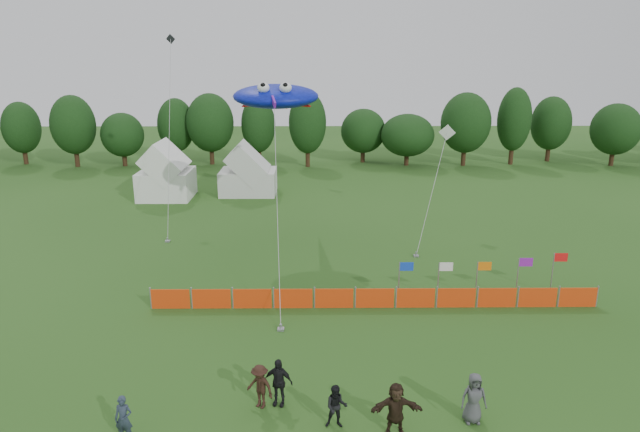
{
  "coord_description": "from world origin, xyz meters",
  "views": [
    {
      "loc": [
        -0.23,
        -17.94,
        12.07
      ],
      "look_at": [
        0.0,
        6.0,
        5.2
      ],
      "focal_mm": 32.0,
      "sensor_mm": 36.0,
      "label": 1
    }
  ],
  "objects_px": {
    "tent_left": "(166,175)",
    "spectator_d": "(278,382)",
    "tent_right": "(248,174)",
    "barrier_fence": "(375,298)",
    "spectator_c": "(260,386)",
    "stingray_kite": "(277,96)",
    "spectator_b": "(336,407)",
    "spectator_e": "(474,398)",
    "spectator_f": "(396,409)",
    "spectator_a": "(124,419)"
  },
  "relations": [
    {
      "from": "spectator_a",
      "to": "spectator_d",
      "type": "xyz_separation_m",
      "value": [
        4.84,
        1.91,
        0.1
      ]
    },
    {
      "from": "tent_left",
      "to": "spectator_f",
      "type": "xyz_separation_m",
      "value": [
        15.38,
        -31.92,
        -1.06
      ]
    },
    {
      "from": "spectator_a",
      "to": "spectator_f",
      "type": "bearing_deg",
      "value": 5.71
    },
    {
      "from": "barrier_fence",
      "to": "spectator_f",
      "type": "height_order",
      "value": "spectator_f"
    },
    {
      "from": "barrier_fence",
      "to": "spectator_a",
      "type": "bearing_deg",
      "value": -132.56
    },
    {
      "from": "barrier_fence",
      "to": "spectator_e",
      "type": "distance_m",
      "value": 9.35
    },
    {
      "from": "spectator_a",
      "to": "spectator_f",
      "type": "distance_m",
      "value": 8.78
    },
    {
      "from": "spectator_a",
      "to": "spectator_b",
      "type": "distance_m",
      "value": 6.88
    },
    {
      "from": "tent_right",
      "to": "stingray_kite",
      "type": "xyz_separation_m",
      "value": [
        3.5,
        -12.77,
        7.68
      ]
    },
    {
      "from": "spectator_d",
      "to": "spectator_f",
      "type": "distance_m",
      "value": 4.26
    },
    {
      "from": "spectator_e",
      "to": "spectator_f",
      "type": "relative_size",
      "value": 0.99
    },
    {
      "from": "stingray_kite",
      "to": "tent_left",
      "type": "bearing_deg",
      "value": 132.35
    },
    {
      "from": "spectator_d",
      "to": "stingray_kite",
      "type": "relative_size",
      "value": 0.09
    },
    {
      "from": "spectator_a",
      "to": "spectator_e",
      "type": "distance_m",
      "value": 11.51
    },
    {
      "from": "barrier_fence",
      "to": "spectator_e",
      "type": "xyz_separation_m",
      "value": [
        2.4,
        -9.02,
        0.4
      ]
    },
    {
      "from": "barrier_fence",
      "to": "spectator_c",
      "type": "relative_size",
      "value": 13.37
    },
    {
      "from": "barrier_fence",
      "to": "spectator_d",
      "type": "xyz_separation_m",
      "value": [
        -4.24,
        -7.97,
        0.39
      ]
    },
    {
      "from": "stingray_kite",
      "to": "spectator_a",
      "type": "bearing_deg",
      "value": -100.27
    },
    {
      "from": "tent_left",
      "to": "spectator_d",
      "type": "xyz_separation_m",
      "value": [
        11.44,
        -30.28,
        -1.08
      ]
    },
    {
      "from": "spectator_b",
      "to": "stingray_kite",
      "type": "distance_m",
      "value": 22.19
    },
    {
      "from": "barrier_fence",
      "to": "spectator_f",
      "type": "relative_size",
      "value": 12.0
    },
    {
      "from": "spectator_d",
      "to": "tent_left",
      "type": "bearing_deg",
      "value": 124.42
    },
    {
      "from": "spectator_b",
      "to": "spectator_e",
      "type": "bearing_deg",
      "value": 5.37
    },
    {
      "from": "spectator_c",
      "to": "stingray_kite",
      "type": "distance_m",
      "value": 20.92
    },
    {
      "from": "tent_right",
      "to": "barrier_fence",
      "type": "height_order",
      "value": "tent_right"
    },
    {
      "from": "spectator_c",
      "to": "spectator_e",
      "type": "xyz_separation_m",
      "value": [
        7.27,
        -0.89,
        0.08
      ]
    },
    {
      "from": "tent_right",
      "to": "spectator_e",
      "type": "height_order",
      "value": "tent_right"
    },
    {
      "from": "spectator_e",
      "to": "stingray_kite",
      "type": "height_order",
      "value": "stingray_kite"
    },
    {
      "from": "tent_left",
      "to": "spectator_a",
      "type": "relative_size",
      "value": 2.8
    },
    {
      "from": "spectator_d",
      "to": "stingray_kite",
      "type": "bearing_deg",
      "value": 106.95
    },
    {
      "from": "tent_left",
      "to": "spectator_d",
      "type": "bearing_deg",
      "value": -69.3
    },
    {
      "from": "spectator_f",
      "to": "spectator_c",
      "type": "bearing_deg",
      "value": 159.18
    },
    {
      "from": "spectator_e",
      "to": "spectator_f",
      "type": "distance_m",
      "value": 2.77
    },
    {
      "from": "tent_left",
      "to": "stingray_kite",
      "type": "distance_m",
      "value": 17.11
    },
    {
      "from": "spectator_a",
      "to": "spectator_e",
      "type": "xyz_separation_m",
      "value": [
        11.48,
        0.86,
        0.11
      ]
    },
    {
      "from": "tent_right",
      "to": "spectator_e",
      "type": "distance_m",
      "value": 34.6
    },
    {
      "from": "spectator_d",
      "to": "spectator_e",
      "type": "bearing_deg",
      "value": 4.69
    },
    {
      "from": "tent_left",
      "to": "spectator_e",
      "type": "distance_m",
      "value": 36.19
    },
    {
      "from": "tent_left",
      "to": "spectator_e",
      "type": "xyz_separation_m",
      "value": [
        18.08,
        -31.33,
        -1.07
      ]
    },
    {
      "from": "barrier_fence",
      "to": "spectator_b",
      "type": "height_order",
      "value": "spectator_b"
    },
    {
      "from": "barrier_fence",
      "to": "spectator_d",
      "type": "bearing_deg",
      "value": -117.98
    },
    {
      "from": "spectator_f",
      "to": "spectator_e",
      "type": "bearing_deg",
      "value": 9.35
    },
    {
      "from": "tent_left",
      "to": "spectator_d",
      "type": "distance_m",
      "value": 32.39
    },
    {
      "from": "spectator_b",
      "to": "spectator_c",
      "type": "relative_size",
      "value": 0.93
    },
    {
      "from": "spectator_c",
      "to": "stingray_kite",
      "type": "relative_size",
      "value": 0.08
    },
    {
      "from": "spectator_d",
      "to": "spectator_f",
      "type": "xyz_separation_m",
      "value": [
        3.93,
        -1.64,
        0.02
      ]
    },
    {
      "from": "tent_left",
      "to": "tent_right",
      "type": "relative_size",
      "value": 0.9
    },
    {
      "from": "spectator_b",
      "to": "spectator_d",
      "type": "relative_size",
      "value": 0.86
    },
    {
      "from": "spectator_e",
      "to": "tent_right",
      "type": "bearing_deg",
      "value": 108.17
    },
    {
      "from": "spectator_b",
      "to": "spectator_c",
      "type": "xyz_separation_m",
      "value": [
        -2.64,
        1.13,
        0.05
      ]
    }
  ]
}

